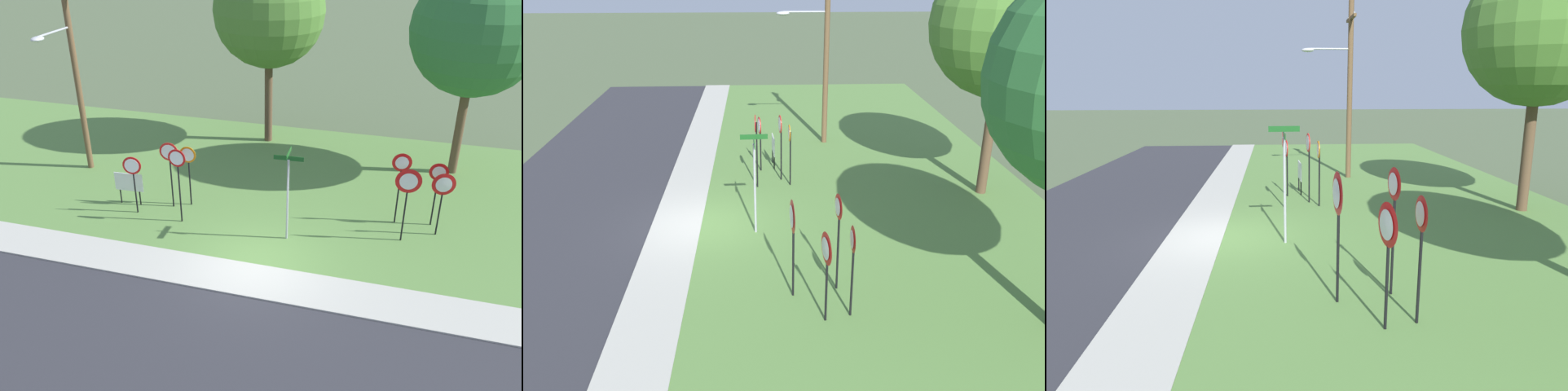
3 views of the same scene
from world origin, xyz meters
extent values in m
plane|color=#4C5B3D|center=(0.00, 0.00, 0.00)|extent=(160.00, 160.00, 0.00)
cube|color=#2D2D33|center=(0.00, -4.80, 0.01)|extent=(44.00, 6.40, 0.01)
cube|color=#ADAA9E|center=(0.00, -0.80, 0.03)|extent=(44.00, 1.60, 0.06)
cube|color=#567F3D|center=(0.00, 6.00, 0.02)|extent=(44.00, 12.00, 0.04)
cylinder|color=black|center=(-3.98, 2.74, 1.17)|extent=(0.06, 0.06, 2.27)
cylinder|color=red|center=(-3.98, 2.70, 2.26)|extent=(0.68, 0.10, 0.68)
cylinder|color=white|center=(-3.98, 2.68, 2.26)|extent=(0.53, 0.07, 0.53)
cylinder|color=black|center=(-5.05, 1.97, 1.01)|extent=(0.06, 0.06, 1.93)
cylinder|color=red|center=(-5.05, 1.93, 1.92)|extent=(0.65, 0.14, 0.66)
cylinder|color=white|center=(-5.05, 1.91, 1.92)|extent=(0.51, 0.10, 0.51)
cylinder|color=black|center=(-3.40, 3.06, 1.08)|extent=(0.06, 0.06, 2.08)
cylinder|color=orange|center=(-3.40, 3.02, 2.08)|extent=(0.61, 0.05, 0.61)
cylinder|color=white|center=(-3.40, 3.00, 2.08)|extent=(0.48, 0.02, 0.48)
cylinder|color=black|center=(-3.25, 1.82, 1.29)|extent=(0.06, 0.06, 2.50)
cylinder|color=red|center=(-3.25, 1.78, 2.49)|extent=(0.63, 0.03, 0.63)
cylinder|color=white|center=(-3.25, 1.76, 2.49)|extent=(0.49, 0.01, 0.49)
cylinder|color=black|center=(4.27, 2.69, 1.19)|extent=(0.06, 0.06, 2.29)
cone|color=red|center=(4.27, 2.65, 2.25)|extent=(0.83, 0.11, 0.83)
cone|color=silver|center=(4.27, 2.63, 2.25)|extent=(0.56, 0.07, 0.57)
cylinder|color=black|center=(5.21, 4.02, 1.09)|extent=(0.06, 0.06, 2.11)
cone|color=red|center=(5.21, 3.98, 2.08)|extent=(0.64, 0.05, 0.64)
cone|color=white|center=(5.21, 3.95, 2.08)|extent=(0.44, 0.03, 0.44)
cylinder|color=black|center=(5.38, 3.39, 1.03)|extent=(0.06, 0.06, 1.99)
cone|color=red|center=(5.38, 3.35, 1.95)|extent=(0.77, 0.18, 0.78)
cone|color=silver|center=(5.38, 3.33, 1.95)|extent=(0.52, 0.12, 0.53)
cylinder|color=black|center=(3.99, 3.84, 1.23)|extent=(0.06, 0.06, 2.38)
cone|color=red|center=(3.99, 3.80, 2.36)|extent=(0.66, 0.12, 0.66)
cone|color=white|center=(3.99, 3.78, 2.36)|extent=(0.44, 0.08, 0.45)
cylinder|color=#9EA0A8|center=(0.58, 1.75, 1.47)|extent=(0.07, 0.07, 2.86)
cylinder|color=#9EA0A8|center=(0.58, 1.75, 2.91)|extent=(0.09, 0.09, 0.03)
cube|color=#19511E|center=(0.58, 1.75, 2.97)|extent=(0.96, 0.07, 0.15)
cube|color=#19511E|center=(0.58, 1.75, 3.14)|extent=(0.06, 0.82, 0.15)
cylinder|color=brown|center=(-8.81, 4.95, 4.09)|extent=(0.24, 0.24, 8.10)
cube|color=brown|center=(-8.81, 4.95, 7.17)|extent=(2.10, 0.12, 0.12)
cylinder|color=gray|center=(-9.66, 4.95, 7.27)|extent=(0.09, 0.09, 0.10)
cylinder|color=gray|center=(-7.96, 4.95, 7.27)|extent=(0.09, 0.09, 0.10)
cylinder|color=#9EA0A8|center=(-8.81, 3.99, 5.87)|extent=(0.08, 1.92, 0.08)
ellipsoid|color=#B7B7BC|center=(-8.81, 3.03, 5.81)|extent=(0.40, 0.56, 0.18)
cylinder|color=black|center=(-5.98, 2.46, 0.32)|extent=(0.05, 0.05, 0.55)
cylinder|color=black|center=(-5.21, 2.51, 0.32)|extent=(0.05, 0.05, 0.55)
cube|color=white|center=(-5.59, 2.49, 0.94)|extent=(1.10, 0.09, 0.70)
cylinder|color=brown|center=(-2.34, 10.01, 2.41)|extent=(0.36, 0.36, 4.73)
sphere|color=#47752D|center=(-2.34, 10.01, 5.99)|extent=(4.86, 4.86, 4.86)
camera|label=1|loc=(4.07, -13.42, 9.89)|focal=37.62mm
camera|label=2|loc=(16.63, 1.89, 7.96)|focal=39.16mm
camera|label=3|loc=(12.73, 1.51, 4.19)|focal=32.07mm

